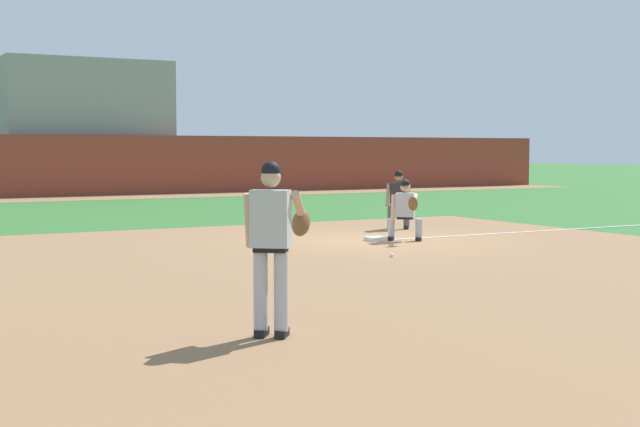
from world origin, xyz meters
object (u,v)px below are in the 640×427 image
object	(u,v)px
baseball	(391,255)
first_baseman	(406,207)
first_base_bag	(376,239)
umpire	(399,197)
pitcher	(273,238)

from	to	relation	value
baseball	first_baseman	size ratio (longest dim) A/B	0.06
first_base_bag	first_baseman	world-z (taller)	first_baseman
umpire	first_baseman	bearing A→B (deg)	-120.94
pitcher	umpire	world-z (taller)	pitcher
baseball	umpire	bearing A→B (deg)	54.84
baseball	umpire	distance (m)	5.89
first_baseman	umpire	distance (m)	2.93
first_base_bag	baseball	distance (m)	2.92
baseball	first_baseman	world-z (taller)	first_baseman
first_base_bag	umpire	bearing A→B (deg)	46.59
baseball	first_baseman	distance (m)	3.02
baseball	umpire	xyz separation A→B (m)	(3.37, 4.78, 0.76)
pitcher	umpire	bearing A→B (deg)	50.29
baseball	pitcher	distance (m)	7.29
first_base_bag	baseball	world-z (taller)	first_base_bag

